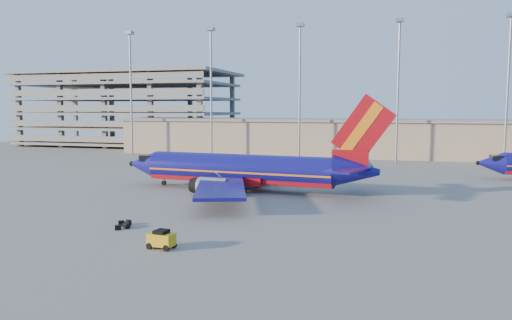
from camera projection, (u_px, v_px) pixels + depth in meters
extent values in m
plane|color=slate|center=(267.00, 198.00, 61.50)|extent=(220.00, 220.00, 0.00)
cube|color=gray|center=(374.00, 139.00, 113.77)|extent=(120.00, 15.00, 8.00)
cube|color=slate|center=(374.00, 121.00, 113.34)|extent=(122.00, 16.00, 0.60)
cube|color=slate|center=(130.00, 142.00, 149.19)|extent=(60.00, 30.00, 0.70)
cube|color=slate|center=(130.00, 128.00, 148.76)|extent=(60.00, 30.00, 0.70)
cube|color=slate|center=(129.00, 114.00, 148.32)|extent=(60.00, 30.00, 0.70)
cube|color=slate|center=(129.00, 99.00, 147.89)|extent=(60.00, 30.00, 0.70)
cube|color=slate|center=(128.00, 85.00, 147.45)|extent=(60.00, 30.00, 0.70)
cube|color=slate|center=(128.00, 74.00, 147.12)|extent=(62.00, 32.00, 0.80)
cube|color=slate|center=(150.00, 110.00, 160.63)|extent=(1.20, 1.20, 21.00)
cylinder|color=gray|center=(131.00, 95.00, 116.41)|extent=(0.44, 0.44, 28.00)
cube|color=gray|center=(130.00, 33.00, 114.93)|extent=(1.60, 1.60, 0.70)
cylinder|color=gray|center=(211.00, 95.00, 110.90)|extent=(0.44, 0.44, 28.00)
cube|color=gray|center=(211.00, 29.00, 109.42)|extent=(1.60, 1.60, 0.70)
cylinder|color=gray|center=(300.00, 94.00, 105.40)|extent=(0.44, 0.44, 28.00)
cube|color=gray|center=(300.00, 25.00, 103.92)|extent=(1.60, 1.60, 0.70)
cylinder|color=gray|center=(398.00, 93.00, 99.89)|extent=(0.44, 0.44, 28.00)
cube|color=gray|center=(400.00, 20.00, 98.41)|extent=(1.60, 1.60, 0.70)
cylinder|color=gray|center=(507.00, 92.00, 94.39)|extent=(0.44, 0.44, 28.00)
cube|color=gray|center=(511.00, 15.00, 92.91)|extent=(1.60, 1.60, 0.70)
cylinder|color=navy|center=(240.00, 169.00, 66.90)|extent=(25.96, 6.13, 3.97)
cube|color=maroon|center=(240.00, 176.00, 67.00)|extent=(25.90, 5.38, 1.39)
cube|color=orange|center=(240.00, 171.00, 66.92)|extent=(25.97, 6.17, 0.24)
cone|color=navy|center=(144.00, 164.00, 72.26)|extent=(4.82, 4.33, 3.97)
cube|color=black|center=(152.00, 158.00, 71.66)|extent=(2.80, 2.99, 0.86)
cone|color=navy|center=(357.00, 171.00, 61.30)|extent=(5.89, 4.42, 3.97)
cube|color=maroon|center=(350.00, 159.00, 61.45)|extent=(4.53, 0.97, 2.36)
cube|color=maroon|center=(363.00, 129.00, 60.53)|extent=(7.87, 1.01, 8.55)
cube|color=orange|center=(361.00, 129.00, 60.61)|extent=(5.25, 0.89, 6.71)
cube|color=navy|center=(358.00, 163.00, 64.78)|extent=(4.04, 7.20, 0.24)
cube|color=navy|center=(348.00, 170.00, 58.01)|extent=(5.07, 7.50, 0.24)
cube|color=navy|center=(274.00, 169.00, 75.19)|extent=(12.71, 17.13, 0.38)
cube|color=navy|center=(221.00, 187.00, 57.66)|extent=(10.51, 17.45, 0.38)
cube|color=maroon|center=(243.00, 180.00, 66.86)|extent=(6.76, 4.71, 1.07)
cylinder|color=gray|center=(246.00, 175.00, 72.70)|extent=(4.03, 2.57, 2.25)
cylinder|color=gray|center=(213.00, 187.00, 62.35)|extent=(4.03, 2.57, 2.25)
cylinder|color=gray|center=(164.00, 181.00, 71.32)|extent=(0.28, 0.28, 1.18)
cylinder|color=black|center=(164.00, 183.00, 71.35)|extent=(0.71, 0.33, 0.69)
cylinder|color=black|center=(258.00, 184.00, 69.17)|extent=(0.95, 0.66, 0.90)
cylinder|color=black|center=(243.00, 191.00, 63.99)|extent=(0.95, 0.66, 0.90)
cone|color=navy|center=(490.00, 163.00, 77.23)|extent=(4.22, 3.81, 3.44)
cube|color=black|center=(499.00, 158.00, 76.92)|extent=(2.46, 2.62, 0.74)
cube|color=gold|center=(161.00, 239.00, 39.14)|extent=(2.18, 1.42, 0.98)
cube|color=black|center=(161.00, 232.00, 39.08)|extent=(1.10, 1.19, 0.34)
cylinder|color=black|center=(157.00, 243.00, 39.99)|extent=(0.53, 0.24, 0.51)
cylinder|color=black|center=(149.00, 246.00, 39.01)|extent=(0.53, 0.24, 0.51)
cylinder|color=black|center=(174.00, 245.00, 39.38)|extent=(0.53, 0.24, 0.51)
cylinder|color=black|center=(166.00, 248.00, 38.39)|extent=(0.53, 0.24, 0.51)
cube|color=black|center=(127.00, 224.00, 46.34)|extent=(0.49, 0.42, 0.48)
cube|color=black|center=(118.00, 228.00, 45.19)|extent=(0.70, 0.65, 0.43)
cube|color=black|center=(126.00, 226.00, 45.76)|extent=(0.69, 0.56, 0.47)
cube|color=black|center=(121.00, 223.00, 46.77)|extent=(0.68, 0.62, 0.49)
cube|color=black|center=(129.00, 222.00, 47.30)|extent=(0.63, 0.53, 0.44)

